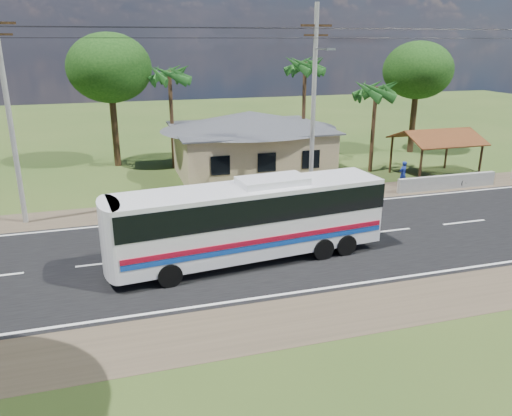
% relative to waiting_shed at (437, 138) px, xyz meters
% --- Properties ---
extents(ground, '(120.00, 120.00, 0.00)m').
position_rel_waiting_shed_xyz_m(ground, '(-13.00, -8.50, -2.73)').
color(ground, '#2F4A1A').
rests_on(ground, ground).
extents(road, '(120.00, 16.00, 0.03)m').
position_rel_waiting_shed_xyz_m(road, '(-13.00, -8.50, -2.72)').
color(road, black).
rests_on(road, ground).
extents(house, '(12.40, 10.00, 5.00)m').
position_rel_waiting_shed_xyz_m(house, '(-12.00, 4.50, -0.09)').
color(house, tan).
rests_on(house, ground).
extents(waiting_shed, '(5.20, 4.48, 3.35)m').
position_rel_waiting_shed_xyz_m(waiting_shed, '(0.00, 0.00, 0.00)').
color(waiting_shed, '#3D2816').
rests_on(waiting_shed, ground).
extents(concrete_barrier, '(7.00, 0.30, 0.90)m').
position_rel_waiting_shed_xyz_m(concrete_barrier, '(-1.00, -2.90, -2.28)').
color(concrete_barrier, '#9E9E99').
rests_on(concrete_barrier, ground).
extents(utility_poles, '(32.80, 2.22, 11.00)m').
position_rel_waiting_shed_xyz_m(utility_poles, '(-10.33, -2.01, 3.04)').
color(utility_poles, '#9E9E99').
rests_on(utility_poles, ground).
extents(palm_near, '(2.80, 2.80, 6.70)m').
position_rel_waiting_shed_xyz_m(palm_near, '(-3.50, 2.50, 2.98)').
color(palm_near, '#47301E').
rests_on(palm_near, ground).
extents(palm_mid, '(2.80, 2.80, 8.20)m').
position_rel_waiting_shed_xyz_m(palm_mid, '(-7.00, 7.00, 4.43)').
color(palm_mid, '#47301E').
rests_on(palm_mid, ground).
extents(palm_far, '(2.80, 2.80, 7.70)m').
position_rel_waiting_shed_xyz_m(palm_far, '(-17.00, 7.50, 3.95)').
color(palm_far, '#47301E').
rests_on(palm_far, ground).
extents(tree_behind_house, '(6.00, 6.00, 9.61)m').
position_rel_waiting_shed_xyz_m(tree_behind_house, '(-21.00, 9.50, 4.39)').
color(tree_behind_house, '#47301E').
rests_on(tree_behind_house, ground).
extents(tree_behind_shed, '(5.60, 5.60, 9.02)m').
position_rel_waiting_shed_xyz_m(tree_behind_shed, '(3.00, 7.50, 3.95)').
color(tree_behind_shed, '#47301E').
rests_on(tree_behind_shed, ground).
extents(coach_bus, '(11.78, 3.65, 3.60)m').
position_rel_waiting_shed_xyz_m(coach_bus, '(-15.92, -9.82, -0.67)').
color(coach_bus, white).
rests_on(coach_bus, ground).
extents(motorcycle, '(1.97, 1.30, 0.98)m').
position_rel_waiting_shed_xyz_m(motorcycle, '(0.86, -2.70, -2.24)').
color(motorcycle, black).
rests_on(motorcycle, ground).
extents(person, '(0.70, 0.57, 1.66)m').
position_rel_waiting_shed_xyz_m(person, '(-3.38, -1.55, -1.90)').
color(person, navy).
rests_on(person, ground).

